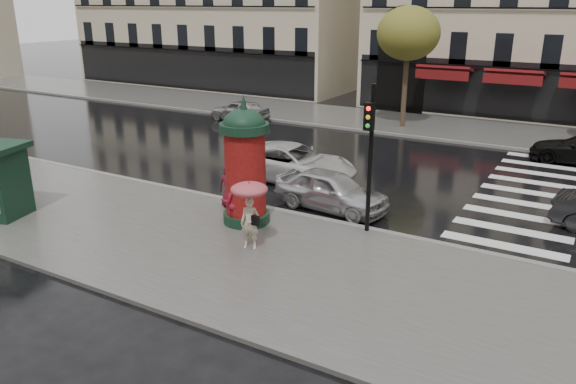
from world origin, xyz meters
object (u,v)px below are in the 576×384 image
Objects in this scene: woman_red at (233,202)px; car_far_silver at (240,111)px; car_white at (292,163)px; woman_umbrella at (250,204)px; man_burgundy at (229,185)px; car_silver at (331,190)px; morris_column at (245,163)px; traffic_light at (370,145)px.

car_far_silver is at bearing -95.25° from woman_red.
woman_red is 5.35m from car_white.
woman_umbrella is 1.31× the size of man_burgundy.
woman_red is 3.64m from car_silver.
woman_umbrella is 0.49× the size of morris_column.
woman_umbrella is 0.54× the size of car_far_silver.
car_far_silver is (-10.86, 15.09, -0.81)m from woman_umbrella.
car_white is (-2.81, 2.18, 0.04)m from car_silver.
car_silver is at bearing 57.15° from morris_column.
woman_umbrella is 4.38m from car_silver.
man_burgundy is at bearing 145.82° from morris_column.
car_silver is at bearing 51.14° from car_far_silver.
car_white is at bearing 102.72° from morris_column.
woman_umbrella reaches higher than car_white.
car_white is at bearing 59.12° from car_silver.
man_burgundy is (-1.08, 1.30, -0.00)m from woman_red.
man_burgundy is 0.38× the size of morris_column.
woman_red is at bearing 140.22° from woman_umbrella.
woman_umbrella is at bearing -52.64° from morris_column.
woman_red reaches higher than man_burgundy.
woman_red is 4.59m from traffic_light.
traffic_light is at bearing 51.92° from car_far_silver.
car_far_silver is at bearing 137.18° from traffic_light.
car_white is (-4.73, 3.66, -2.12)m from traffic_light.
morris_column is 0.78× the size of car_white.
morris_column is 16.61m from car_far_silver.
woman_umbrella is 1.94m from woman_red.
woman_red is at bearing 155.24° from car_silver.
morris_column reaches higher than woman_red.
morris_column is 1.09× the size of car_far_silver.
traffic_light is at bearing 49.40° from woman_umbrella.
woman_umbrella is 1.30× the size of woman_red.
man_burgundy is 0.29× the size of car_white.
car_far_silver is (-8.53, 8.62, -0.09)m from car_white.
woman_umbrella is 3.58m from man_burgundy.
woman_umbrella reaches higher than man_burgundy.
woman_umbrella is 0.38× the size of car_white.
car_white is at bearing 142.24° from traffic_light.
morris_column is 0.91× the size of traffic_light.
traffic_light is (3.83, 1.61, 1.95)m from woman_red.
car_silver is at bearing 142.22° from traffic_light.
woman_umbrella is 18.61m from car_far_silver.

